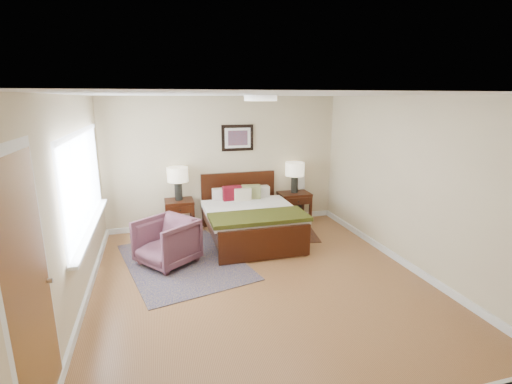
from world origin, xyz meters
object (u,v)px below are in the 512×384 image
bed (250,214)px  nightstand_right (294,204)px  lamp_right (295,171)px  armchair (167,242)px  nightstand_left (179,207)px  lamp_left (178,177)px  rug_persian (184,261)px

bed → nightstand_right: bearing=32.1°
nightstand_right → lamp_right: bearing=90.0°
bed → nightstand_right: 1.32m
bed → armchair: 1.61m
bed → lamp_right: 1.44m
nightstand_left → lamp_right: (2.29, 0.02, 0.55)m
armchair → lamp_right: bearing=80.5°
nightstand_left → lamp_left: 0.56m
nightstand_right → armchair: (-2.58, -1.35, -0.01)m
bed → nightstand_left: size_ratio=3.07×
lamp_right → rug_persian: size_ratio=0.27×
armchair → lamp_left: bearing=130.5°
nightstand_left → nightstand_right: 2.29m
lamp_left → armchair: size_ratio=0.78×
nightstand_right → rug_persian: (-2.34, -1.35, -0.36)m
lamp_right → armchair: (-2.58, -1.37, -0.69)m
bed → nightstand_right: bed is taller
nightstand_right → lamp_left: bearing=179.7°
nightstand_left → lamp_left: (0.00, 0.02, 0.56)m
lamp_left → nightstand_left: bearing=-90.0°
bed → nightstand_left: (-1.17, 0.69, 0.02)m
lamp_left → lamp_right: bearing=0.0°
nightstand_right → lamp_right: size_ratio=1.01×
nightstand_left → rug_persian: bearing=-92.5°
bed → armchair: (-1.46, -0.66, -0.12)m
bed → rug_persian: bed is taller
lamp_left → armchair: lamp_left is taller
lamp_left → lamp_right: 2.29m
bed → armchair: bearing=-155.8°
bed → lamp_right: size_ratio=3.13×
bed → armchair: size_ratio=2.45×
nightstand_right → bed: bearing=-147.9°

